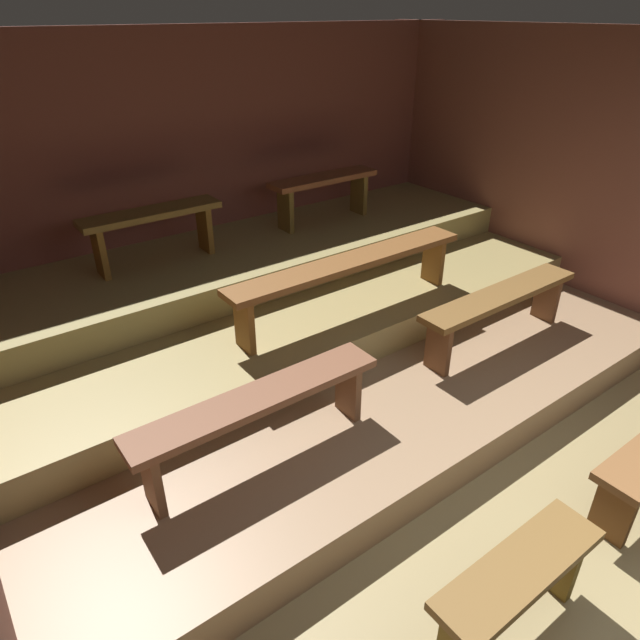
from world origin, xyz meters
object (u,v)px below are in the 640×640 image
bench_upper_right (324,187)px  bench_lower_left (259,407)px  bench_lower_right (500,303)px  bench_middle_center (350,268)px  bench_upper_left (152,223)px  bench_floor_left (517,581)px

bench_upper_right → bench_lower_left: bearing=-134.7°
bench_lower_left → bench_lower_right: bearing=0.0°
bench_lower_right → bench_middle_center: 1.24m
bench_lower_right → bench_upper_left: size_ratio=1.40×
bench_middle_center → bench_upper_left: bearing=130.0°
bench_lower_left → bench_upper_left: size_ratio=1.40×
bench_middle_center → bench_upper_right: 1.47m
bench_upper_left → bench_lower_right: bearing=-45.3°
bench_lower_right → bench_upper_left: (-2.00, 2.03, 0.52)m
bench_floor_left → bench_upper_right: bench_upper_right is taller
bench_lower_right → bench_upper_right: size_ratio=1.40×
bench_lower_left → bench_middle_center: (1.31, 0.76, 0.28)m
bench_upper_left → bench_lower_left: bearing=-96.7°
bench_floor_left → bench_lower_right: 2.35m
bench_floor_left → bench_lower_right: bench_lower_right is taller
bench_floor_left → bench_upper_left: 3.65m
bench_floor_left → bench_upper_right: 3.95m
bench_floor_left → bench_lower_left: size_ratio=0.61×
bench_lower_right → bench_middle_center: size_ratio=0.75×
bench_middle_center → bench_floor_left: bearing=-110.1°
bench_upper_left → bench_upper_right: bearing=0.0°
bench_upper_right → bench_lower_right: bearing=-83.3°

